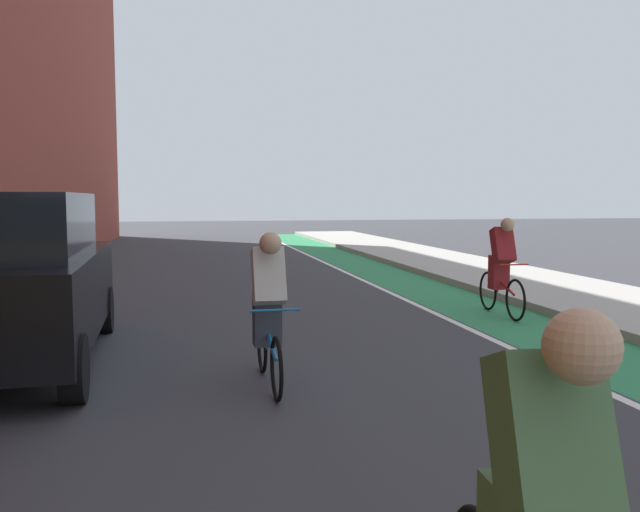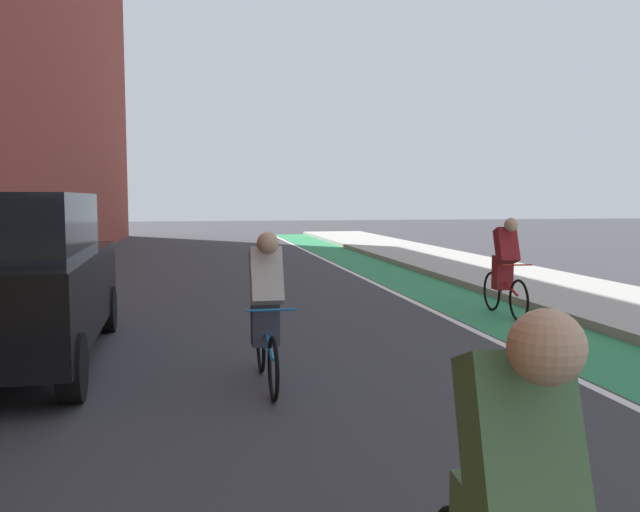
{
  "view_description": "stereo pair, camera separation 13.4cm",
  "coord_description": "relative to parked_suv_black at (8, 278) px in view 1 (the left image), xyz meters",
  "views": [
    {
      "loc": [
        -1.37,
        3.17,
        1.92
      ],
      "look_at": [
        0.23,
        10.92,
        1.22
      ],
      "focal_mm": 36.54,
      "sensor_mm": 36.0,
      "label": 1
    },
    {
      "loc": [
        -1.24,
        3.14,
        1.92
      ],
      "look_at": [
        0.23,
        10.92,
        1.22
      ],
      "focal_mm": 36.54,
      "sensor_mm": 36.0,
      "label": 2
    }
  ],
  "objects": [
    {
      "name": "lane_divider_stripe",
      "position": [
        6.06,
        6.87,
        -1.02
      ],
      "size": [
        0.12,
        39.84,
        0.0
      ],
      "primitive_type": "cube",
      "color": "white",
      "rests_on": "ground"
    },
    {
      "name": "cyclist_trailing",
      "position": [
        7.04,
        1.89,
        -0.21
      ],
      "size": [
        0.48,
        1.72,
        1.61
      ],
      "color": "black",
      "rests_on": "ground"
    },
    {
      "name": "ground_plane",
      "position": [
        3.35,
        4.87,
        -1.02
      ],
      "size": [
        87.66,
        87.66,
        0.0
      ],
      "primitive_type": "plane",
      "color": "#38383D"
    },
    {
      "name": "bike_lane_paint",
      "position": [
        6.96,
        6.87,
        -1.02
      ],
      "size": [
        1.6,
        39.84,
        0.0
      ],
      "primitive_type": "cube",
      "color": "#2D8451",
      "rests_on": "ground"
    },
    {
      "name": "cyclist_mid",
      "position": [
        2.79,
        -1.36,
        -0.17
      ],
      "size": [
        0.48,
        1.67,
        1.59
      ],
      "color": "black",
      "rests_on": "ground"
    },
    {
      "name": "sidewalk_right",
      "position": [
        9.33,
        6.87,
        -0.95
      ],
      "size": [
        3.15,
        39.84,
        0.14
      ],
      "primitive_type": "cube",
      "color": "#A8A59E",
      "rests_on": "ground"
    },
    {
      "name": "parked_suv_black",
      "position": [
        0.0,
        0.0,
        0.0
      ],
      "size": [
        2.11,
        4.51,
        1.98
      ],
      "color": "black",
      "rests_on": "ground"
    }
  ]
}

